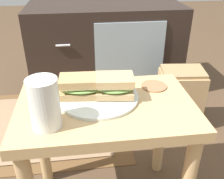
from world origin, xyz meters
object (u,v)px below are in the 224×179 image
(sandwich_front, at_px, (81,86))
(coaster, at_px, (154,86))
(plate, at_px, (98,97))
(beer_glass, at_px, (45,105))
(tv_cabinet, at_px, (106,49))
(paper_bag, at_px, (179,99))
(sandwich_back, at_px, (115,86))

(sandwich_front, xyz_separation_m, coaster, (0.25, 0.04, -0.04))
(plate, distance_m, beer_glass, 0.21)
(sandwich_front, bearing_deg, tv_cabinet, 79.04)
(beer_glass, relative_size, paper_bag, 0.41)
(plate, relative_size, paper_bag, 0.76)
(plate, height_order, sandwich_front, sandwich_front)
(sandwich_front, xyz_separation_m, sandwich_back, (0.11, -0.01, 0.00))
(plate, xyz_separation_m, sandwich_front, (-0.05, 0.01, 0.04))
(tv_cabinet, distance_m, paper_bag, 0.61)
(tv_cabinet, bearing_deg, sandwich_back, -94.20)
(sandwich_back, height_order, paper_bag, sandwich_back)
(plate, xyz_separation_m, coaster, (0.20, 0.05, -0.00))
(sandwich_back, distance_m, beer_glass, 0.24)
(tv_cabinet, height_order, sandwich_front, tv_cabinet)
(sandwich_back, relative_size, coaster, 1.54)
(paper_bag, bearing_deg, sandwich_back, -134.43)
(beer_glass, xyz_separation_m, coaster, (0.35, 0.18, -0.07))
(plate, bearing_deg, sandwich_back, -6.92)
(tv_cabinet, xyz_separation_m, sandwich_front, (-0.17, -0.90, 0.21))
(sandwich_back, bearing_deg, tv_cabinet, 85.80)
(sandwich_front, height_order, sandwich_back, sandwich_back)
(tv_cabinet, bearing_deg, paper_bag, -54.74)
(tv_cabinet, height_order, beer_glass, beer_glass)
(plate, xyz_separation_m, paper_bag, (0.47, 0.42, -0.30))
(tv_cabinet, relative_size, paper_bag, 2.78)
(sandwich_front, distance_m, paper_bag, 0.74)
(tv_cabinet, height_order, sandwich_back, tv_cabinet)
(tv_cabinet, bearing_deg, beer_glass, -104.65)
(plate, height_order, coaster, plate)
(sandwich_back, xyz_separation_m, paper_bag, (0.42, 0.42, -0.34))
(paper_bag, bearing_deg, coaster, -126.18)
(coaster, bearing_deg, tv_cabinet, 95.33)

